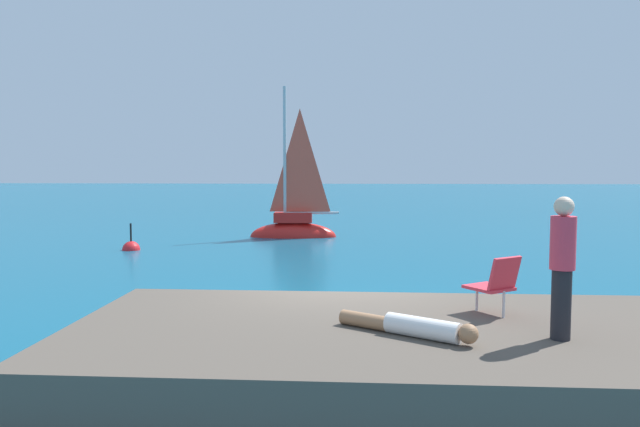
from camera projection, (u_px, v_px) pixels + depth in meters
The scene contains 9 objects.
ground_plane at pixel (344, 327), 10.41m from camera, with size 160.00×160.00×0.00m, color #0F5675.
shore_ledge at pixel (405, 355), 7.69m from camera, with size 8.27×4.08×0.72m, color brown.
boulder_seaward at pixel (612, 334), 9.99m from camera, with size 1.38×1.10×0.76m, color brown.
boulder_inland at pixel (502, 342), 9.52m from camera, with size 1.44×1.15×0.79m, color brown.
sailboat_near at pixel (294, 228), 23.41m from camera, with size 3.34×1.25×6.14m.
person_sunbather at pixel (412, 327), 7.19m from camera, with size 1.54×1.09×0.25m.
person_standing at pixel (562, 264), 7.01m from camera, with size 0.28×0.28×1.62m.
beach_chair at pixel (496, 282), 8.17m from camera, with size 0.73×0.76×0.80m.
marker_buoy at pixel (131, 250), 19.82m from camera, with size 0.56×0.56×1.13m.
Camera 1 is at (0.14, -10.24, 2.69)m, focal length 35.12 mm.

